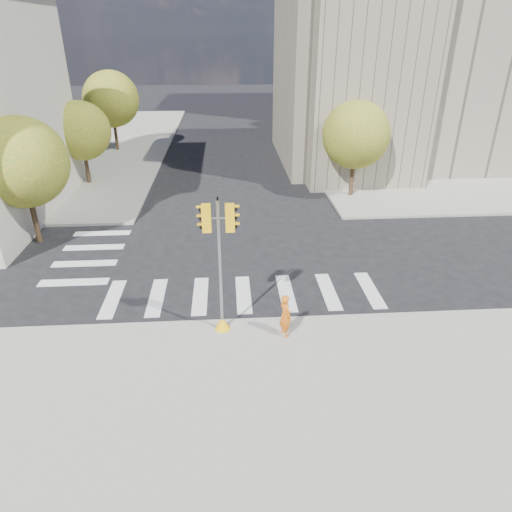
{
  "coord_description": "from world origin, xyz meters",
  "views": [
    {
      "loc": [
        -0.67,
        -18.39,
        9.93
      ],
      "look_at": [
        0.39,
        -2.65,
        2.1
      ],
      "focal_mm": 32.0,
      "sensor_mm": 36.0,
      "label": 1
    }
  ],
  "objects_px": {
    "photographer": "(285,315)",
    "lamp_near": "(349,116)",
    "lamp_far": "(313,91)",
    "traffic_signal": "(221,277)"
  },
  "relations": [
    {
      "from": "lamp_far",
      "to": "photographer",
      "type": "distance_m",
      "value": 33.98
    },
    {
      "from": "lamp_far",
      "to": "photographer",
      "type": "height_order",
      "value": "lamp_far"
    },
    {
      "from": "lamp_near",
      "to": "traffic_signal",
      "type": "relative_size",
      "value": 1.61
    },
    {
      "from": "photographer",
      "to": "lamp_near",
      "type": "bearing_deg",
      "value": -43.33
    },
    {
      "from": "lamp_far",
      "to": "traffic_signal",
      "type": "bearing_deg",
      "value": -105.39
    },
    {
      "from": "lamp_near",
      "to": "photographer",
      "type": "xyz_separation_m",
      "value": [
        -6.75,
        -19.1,
        -3.62
      ]
    },
    {
      "from": "lamp_near",
      "to": "traffic_signal",
      "type": "height_order",
      "value": "lamp_near"
    },
    {
      "from": "traffic_signal",
      "to": "lamp_near",
      "type": "bearing_deg",
      "value": 65.21
    },
    {
      "from": "lamp_near",
      "to": "photographer",
      "type": "bearing_deg",
      "value": -109.46
    },
    {
      "from": "lamp_near",
      "to": "photographer",
      "type": "relative_size",
      "value": 4.98
    }
  ]
}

